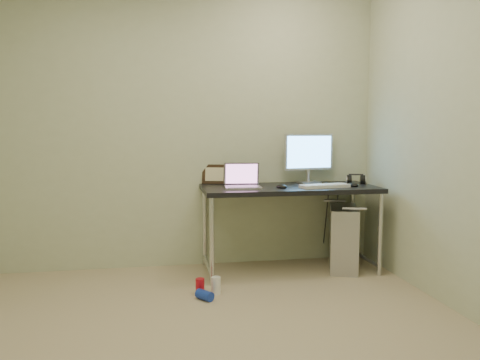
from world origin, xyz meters
name	(u,v)px	position (x,y,z in m)	size (l,w,h in m)	color
floor	(206,352)	(0.00, 0.00, 0.00)	(3.50, 3.50, 0.00)	tan
wall_back	(184,129)	(0.00, 1.75, 1.25)	(3.50, 0.02, 2.50)	beige
desk	(289,196)	(0.88, 1.42, 0.67)	(1.51, 0.66, 0.75)	black
tower_computer	(343,237)	(1.38, 1.39, 0.28)	(0.40, 0.58, 0.59)	#B5B4B9
cable_a	(326,218)	(1.33, 1.70, 0.40)	(0.01, 0.01, 0.70)	black
cable_b	(336,220)	(1.42, 1.68, 0.38)	(0.01, 0.01, 0.72)	black
can_red	(200,286)	(0.05, 0.94, 0.06)	(0.07, 0.07, 0.12)	red
can_white	(216,285)	(0.17, 0.93, 0.06)	(0.07, 0.07, 0.13)	white
can_blue	(205,295)	(0.08, 0.81, 0.04)	(0.07, 0.07, 0.13)	#1937B9
laptop	(242,182)	(0.46, 1.39, 0.80)	(0.32, 0.27, 0.21)	silver
monitor	(309,154)	(1.13, 1.65, 1.02)	(0.48, 0.17, 0.46)	silver
keyboard	(325,186)	(1.16, 1.28, 0.76)	(0.43, 0.14, 0.03)	silver
mouse_right	(353,184)	(1.42, 1.31, 0.77)	(0.08, 0.12, 0.04)	black
mouse_left	(282,186)	(0.79, 1.31, 0.77)	(0.07, 0.12, 0.04)	black
headphones	(356,180)	(1.54, 1.52, 0.78)	(0.19, 0.11, 0.11)	black
picture_frame	(214,174)	(0.26, 1.73, 0.84)	(0.22, 0.03, 0.18)	black
webcam	(244,174)	(0.54, 1.72, 0.83)	(0.04, 0.03, 0.11)	silver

